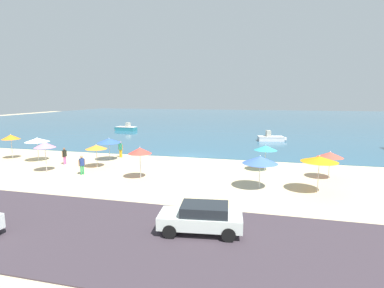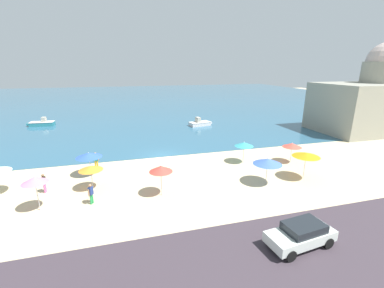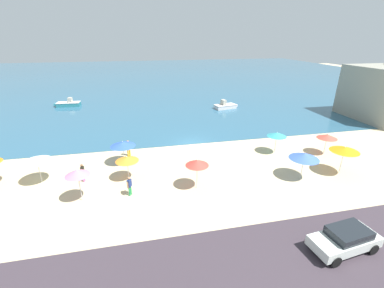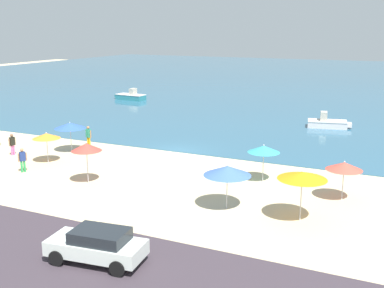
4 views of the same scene
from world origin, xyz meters
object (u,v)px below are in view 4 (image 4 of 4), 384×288
(beach_umbrella_0, at_px, (70,126))
(bather_2, at_px, (88,135))
(beach_umbrella_2, at_px, (302,176))
(beach_umbrella_7, at_px, (264,149))
(bather_1, at_px, (12,143))
(beach_umbrella_4, at_px, (344,166))
(beach_umbrella_5, at_px, (46,136))
(parked_car_1, at_px, (97,245))
(skiff_offshore, at_px, (131,96))
(skiff_nearshore, at_px, (327,123))
(bather_0, at_px, (23,159))
(beach_umbrella_3, at_px, (86,147))
(beach_umbrella_9, at_px, (227,171))

(beach_umbrella_0, relative_size, bather_2, 1.36)
(bather_2, bearing_deg, beach_umbrella_2, -22.38)
(beach_umbrella_7, relative_size, bather_1, 1.45)
(beach_umbrella_0, xyz_separation_m, beach_umbrella_4, (20.17, -2.05, -0.09))
(beach_umbrella_4, xyz_separation_m, beach_umbrella_5, (-19.74, -1.02, -0.03))
(beach_umbrella_0, height_order, parked_car_1, beach_umbrella_0)
(skiff_offshore, bearing_deg, skiff_nearshore, -15.20)
(beach_umbrella_2, distance_m, bather_0, 18.24)
(skiff_nearshore, bearing_deg, beach_umbrella_3, -114.08)
(beach_umbrella_0, height_order, beach_umbrella_4, beach_umbrella_0)
(beach_umbrella_4, relative_size, parked_car_1, 0.54)
(beach_umbrella_5, bearing_deg, beach_umbrella_0, 98.05)
(beach_umbrella_5, height_order, beach_umbrella_9, beach_umbrella_9)
(beach_umbrella_0, relative_size, beach_umbrella_4, 1.05)
(beach_umbrella_2, bearing_deg, beach_umbrella_3, 178.62)
(beach_umbrella_3, distance_m, bather_1, 9.60)
(beach_umbrella_9, xyz_separation_m, bather_0, (-14.34, 0.36, -1.17))
(skiff_offshore, bearing_deg, beach_umbrella_5, -68.94)
(bather_0, xyz_separation_m, bather_1, (-3.81, 2.90, 0.00))
(beach_umbrella_4, distance_m, skiff_nearshore, 19.76)
(beach_umbrella_2, height_order, beach_umbrella_3, beach_umbrella_2)
(beach_umbrella_2, xyz_separation_m, beach_umbrella_9, (-3.84, -0.00, -0.25))
(beach_umbrella_4, relative_size, skiff_nearshore, 0.53)
(bather_1, bearing_deg, parked_car_1, -35.23)
(bather_2, bearing_deg, bather_1, -130.12)
(beach_umbrella_3, distance_m, beach_umbrella_4, 14.81)
(beach_umbrella_2, bearing_deg, parked_car_1, -129.02)
(beach_umbrella_7, xyz_separation_m, parked_car_1, (-2.85, -12.97, -1.25))
(beach_umbrella_5, xyz_separation_m, bather_1, (-3.67, 0.40, -1.00))
(beach_umbrella_7, relative_size, bather_0, 1.46)
(beach_umbrella_4, distance_m, beach_umbrella_5, 19.76)
(beach_umbrella_4, xyz_separation_m, bather_2, (-19.78, 3.68, -0.97))
(bather_0, height_order, bather_2, bather_2)
(beach_umbrella_3, relative_size, beach_umbrella_7, 1.10)
(beach_umbrella_4, relative_size, bather_0, 1.38)
(bather_0, xyz_separation_m, skiff_offshore, (-10.68, 29.88, -0.41))
(bather_2, bearing_deg, parked_car_1, -51.92)
(beach_umbrella_2, relative_size, skiff_nearshore, 0.62)
(skiff_nearshore, bearing_deg, bather_0, -124.10)
(bather_2, bearing_deg, beach_umbrella_9, -27.50)
(bather_0, bearing_deg, beach_umbrella_4, 10.19)
(beach_umbrella_0, height_order, bather_2, beach_umbrella_0)
(beach_umbrella_3, xyz_separation_m, parked_car_1, (6.63, -8.12, -1.45))
(beach_umbrella_2, bearing_deg, bather_0, 178.87)
(bather_0, bearing_deg, parked_car_1, -34.56)
(bather_1, bearing_deg, bather_2, 49.88)
(parked_car_1, xyz_separation_m, skiff_offshore, (-22.54, 38.05, -0.32))
(parked_car_1, bearing_deg, skiff_offshore, 120.64)
(beach_umbrella_0, bearing_deg, skiff_offshore, 112.58)
(beach_umbrella_3, distance_m, bather_0, 5.40)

